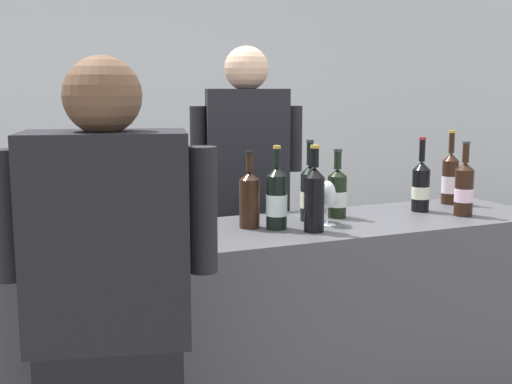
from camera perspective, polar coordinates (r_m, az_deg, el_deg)
The scene contains 16 objects.
wall_back at distance 5.02m, azimuth -11.43°, elevation 7.41°, with size 8.00×0.10×2.80m, color silver.
counter at distance 2.74m, azimuth 1.05°, elevation -13.24°, with size 2.54×0.59×0.98m, color #4C4C51.
wine_bottle_0 at distance 2.30m, azimuth -11.34°, elevation -1.86°, with size 0.07×0.07×0.35m.
wine_bottle_1 at distance 2.40m, azimuth -19.97°, elevation -1.75°, with size 0.08×0.08×0.33m.
wine_bottle_2 at distance 2.23m, azimuth -15.25°, elevation -2.36°, with size 0.08×0.08×0.33m.
wine_bottle_3 at distance 3.26m, azimuth 16.70°, elevation 1.13°, with size 0.08×0.08×0.36m.
wine_bottle_4 at distance 2.58m, azimuth -0.58°, elevation -0.55°, with size 0.08×0.08×0.31m.
wine_bottle_5 at distance 2.52m, azimuth 5.15°, elevation -0.46°, with size 0.08×0.08×0.34m.
wine_bottle_6 at distance 2.73m, azimuth 4.73°, elevation -0.05°, with size 0.08×0.08×0.34m.
wine_bottle_7 at distance 2.56m, azimuth 1.83°, elevation -0.59°, with size 0.08×0.08×0.33m.
wine_bottle_8 at distance 3.03m, azimuth 14.30°, elevation 0.51°, with size 0.08×0.08×0.34m.
wine_bottle_9 at distance 2.81m, azimuth 7.15°, elevation -0.09°, with size 0.08×0.08×0.30m.
wine_bottle_10 at distance 2.97m, azimuth 17.83°, elevation 0.26°, with size 0.08×0.08×0.33m.
wine_glass at distance 2.64m, azimuth 6.28°, elevation -0.39°, with size 0.07×0.07×0.18m.
person_server at distance 3.22m, azimuth -0.82°, elevation -3.05°, with size 0.53×0.34×1.73m.
person_guest at distance 1.85m, azimuth -12.53°, elevation -14.77°, with size 0.56×0.34×1.61m.
Camera 1 is at (-1.05, -2.30, 1.52)m, focal length 45.48 mm.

